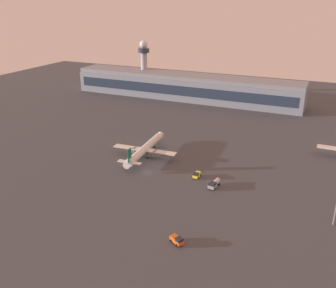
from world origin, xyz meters
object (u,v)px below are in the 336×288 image
cargo_loader (177,240)px  fuel_truck (214,184)px  airplane_mid_apron (145,149)px  maintenance_van (197,175)px  control_tower (144,63)px

cargo_loader → fuel_truck: bearing=-150.9°
airplane_mid_apron → fuel_truck: 38.30m
airplane_mid_apron → maintenance_van: airplane_mid_apron is taller
fuel_truck → maintenance_van: 9.54m
fuel_truck → maintenance_van: (-8.35, 4.61, -0.19)m
fuel_truck → cargo_loader: 35.82m
maintenance_van → cargo_loader: bearing=103.2°
control_tower → fuel_truck: (90.39, -119.04, -19.74)m
airplane_mid_apron → fuel_truck: bearing=-25.6°
airplane_mid_apron → cargo_loader: (36.05, -50.00, -2.36)m
control_tower → maintenance_van: bearing=-54.4°
airplane_mid_apron → cargo_loader: 61.69m
airplane_mid_apron → cargo_loader: size_ratio=7.99×
fuel_truck → airplane_mid_apron: bearing=-13.5°
airplane_mid_apron → fuel_truck: (35.51, -14.19, -2.18)m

